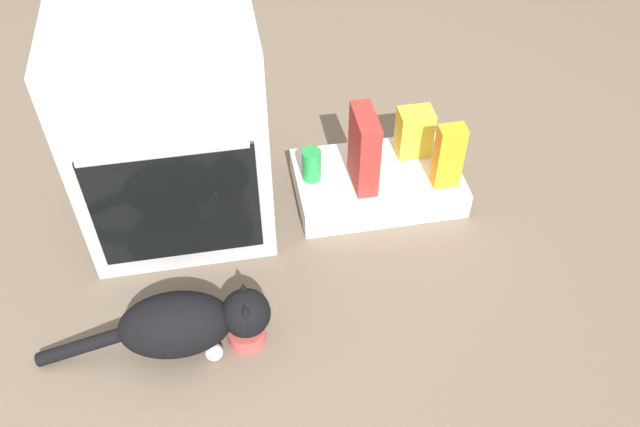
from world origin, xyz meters
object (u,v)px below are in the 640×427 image
cereal_box (364,149)px  snack_bag (414,132)px  pantry_cabinet (377,183)px  soda_can (312,165)px  juice_carton (448,156)px  cat (188,323)px  food_bowl (246,332)px  oven (169,126)px

cereal_box → snack_bag: size_ratio=1.56×
pantry_cabinet → soda_can: soda_can is taller
cereal_box → juice_carton: (0.28, -0.06, -0.02)m
snack_bag → cat: bearing=-143.4°
cereal_box → snack_bag: (0.21, 0.12, -0.05)m
food_bowl → cat: cat is taller
food_bowl → cat: (-0.16, 0.00, 0.08)m
pantry_cabinet → cat: cat is taller
food_bowl → juice_carton: juice_carton is taller
cereal_box → soda_can: (-0.17, 0.04, -0.08)m
cat → soda_can: 0.71m
oven → food_bowl: (0.16, -0.56, -0.35)m
cereal_box → juice_carton: cereal_box is taller
cereal_box → pantry_cabinet: bearing=24.9°
pantry_cabinet → cereal_box: size_ratio=2.07×
oven → cereal_box: size_ratio=2.75×
food_bowl → soda_can: bearing=62.2°
oven → cat: bearing=-90.4°
snack_bag → juice_carton: (0.06, -0.18, 0.03)m
food_bowl → snack_bag: size_ratio=0.64×
food_bowl → cereal_box: 0.72m
cereal_box → soda_can: cereal_box is taller
cat → cereal_box: cereal_box is taller
oven → juice_carton: bearing=-7.4°
soda_can → snack_bag: bearing=10.8°
cereal_box → soda_can: bearing=165.8°
oven → pantry_cabinet: (0.68, -0.02, -0.33)m
pantry_cabinet → juice_carton: size_ratio=2.41×
food_bowl → soda_can: soda_can is taller
cat → juice_carton: bearing=27.8°
food_bowl → juice_carton: 0.88m
pantry_cabinet → snack_bag: 0.22m
oven → snack_bag: bearing=4.3°
pantry_cabinet → snack_bag: (0.15, 0.09, 0.14)m
pantry_cabinet → soda_can: bearing=176.7°
pantry_cabinet → cat: 0.87m
juice_carton → food_bowl: bearing=-148.8°
oven → pantry_cabinet: oven is taller
food_bowl → cereal_box: (0.46, 0.51, 0.21)m
oven → pantry_cabinet: 0.76m
pantry_cabinet → cat: bearing=-142.2°
cat → cereal_box: bearing=40.6°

